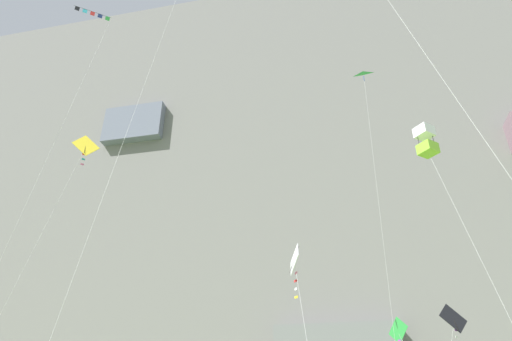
# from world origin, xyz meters

# --- Properties ---
(cliff_face) EXTENTS (180.00, 33.67, 76.12)m
(cliff_face) POSITION_xyz_m (-0.00, 69.16, 38.05)
(cliff_face) COLOR slate
(cliff_face) RESTS_ON ground
(kite_diamond_upper_mid) EXTENTS (2.00, 6.71, 11.12)m
(kite_diamond_upper_mid) POSITION_xyz_m (-0.32, 19.02, 9.89)
(kite_diamond_upper_mid) COLOR white
(kite_diamond_upper_mid) RESTS_ON ground
(kite_box_high_center) EXTENTS (2.69, 4.85, 18.06)m
(kite_box_high_center) POSITION_xyz_m (7.57, 20.24, 17.11)
(kite_box_high_center) COLOR white
(kite_box_high_center) RESTS_ON ground
(kite_diamond_low_right) EXTENTS (3.62, 2.12, 8.83)m
(kite_diamond_low_right) POSITION_xyz_m (7.90, 25.13, 7.72)
(kite_diamond_low_right) COLOR black
(kite_diamond_low_right) RESTS_ON ground
(kite_delta_front_field) EXTENTS (1.74, 2.98, 31.19)m
(kite_delta_front_field) POSITION_xyz_m (5.47, 30.10, 29.83)
(kite_delta_front_field) COLOR green
(kite_delta_front_field) RESTS_ON ground
(kite_diamond_upper_right) EXTENTS (3.65, 3.80, 21.39)m
(kite_diamond_upper_right) POSITION_xyz_m (-15.65, 20.93, 19.78)
(kite_diamond_upper_right) COLOR yellow
(kite_diamond_upper_right) RESTS_ON ground
(kite_diamond_high_left) EXTENTS (3.08, 6.65, 9.65)m
(kite_diamond_high_left) POSITION_xyz_m (5.53, 33.00, 8.46)
(kite_diamond_high_left) COLOR green
(kite_diamond_high_left) RESTS_ON ground
(kite_banner_low_left) EXTENTS (3.64, 2.64, 31.18)m
(kite_banner_low_left) POSITION_xyz_m (-15.69, 18.00, 26.43)
(kite_banner_low_left) COLOR black
(kite_banner_low_left) RESTS_ON ground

